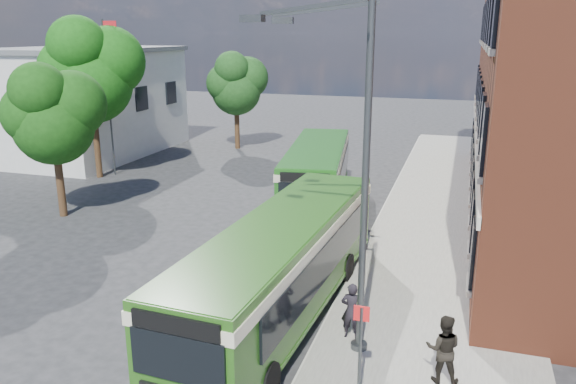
% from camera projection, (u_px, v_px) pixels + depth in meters
% --- Properties ---
extents(ground, '(120.00, 120.00, 0.00)m').
position_uv_depth(ground, '(213.00, 295.00, 18.34)').
color(ground, '#28282A').
rests_on(ground, ground).
extents(pavement, '(6.00, 48.00, 0.15)m').
position_uv_depth(pavement, '(445.00, 234.00, 23.62)').
color(pavement, gray).
rests_on(pavement, ground).
extents(kerb_line, '(0.12, 48.00, 0.01)m').
position_uv_depth(kerb_line, '(373.00, 228.00, 24.52)').
color(kerb_line, beige).
rests_on(kerb_line, ground).
extents(white_building, '(9.40, 13.40, 7.30)m').
position_uv_depth(white_building, '(85.00, 101.00, 39.08)').
color(white_building, silver).
rests_on(white_building, ground).
extents(flagpole, '(0.95, 0.10, 9.00)m').
position_uv_depth(flagpole, '(109.00, 92.00, 32.53)').
color(flagpole, '#3A3D3F').
rests_on(flagpole, ground).
extents(street_lamp, '(2.96, 2.38, 9.00)m').
position_uv_depth(street_lamp, '(351.00, 179.00, 13.79)').
color(street_lamp, '#3A3D3F').
rests_on(street_lamp, ground).
extents(bus_stop_sign, '(0.35, 0.08, 2.52)m').
position_uv_depth(bus_stop_sign, '(360.00, 348.00, 12.45)').
color(bus_stop_sign, '#3A3D3F').
rests_on(bus_stop_sign, ground).
extents(bus_front, '(3.21, 11.91, 3.02)m').
position_uv_depth(bus_front, '(283.00, 259.00, 16.50)').
color(bus_front, '#275A17').
rests_on(bus_front, ground).
extents(bus_rear, '(4.11, 10.37, 3.02)m').
position_uv_depth(bus_rear, '(317.00, 170.00, 27.32)').
color(bus_rear, '#1E5E1A').
rests_on(bus_rear, ground).
extents(pedestrian_a, '(0.60, 0.41, 1.60)m').
position_uv_depth(pedestrian_a, '(352.00, 311.00, 15.29)').
color(pedestrian_a, black).
rests_on(pedestrian_a, pavement).
extents(pedestrian_b, '(0.87, 0.69, 1.72)m').
position_uv_depth(pedestrian_b, '(443.00, 349.00, 13.32)').
color(pedestrian_b, black).
rests_on(pedestrian_b, pavement).
extents(tree_left, '(4.20, 3.99, 7.09)m').
position_uv_depth(tree_left, '(52.00, 113.00, 24.90)').
color(tree_left, '#3D2816').
rests_on(tree_left, ground).
extents(tree_mid, '(5.45, 5.18, 9.20)m').
position_uv_depth(tree_mid, '(90.00, 70.00, 31.55)').
color(tree_mid, '#3D2816').
rests_on(tree_mid, ground).
extents(tree_right, '(4.18, 3.97, 7.05)m').
position_uv_depth(tree_right, '(236.00, 83.00, 40.27)').
color(tree_right, '#3D2816').
rests_on(tree_right, ground).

